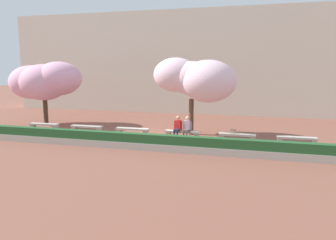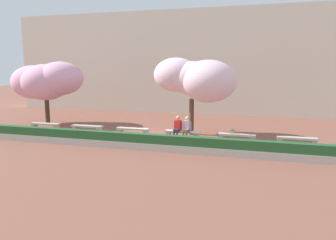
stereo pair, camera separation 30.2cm
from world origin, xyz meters
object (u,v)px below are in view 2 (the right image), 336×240
object	(u,v)px
person_seated_left	(177,126)
stone_bench_near_east	(182,133)
stone_bench_center	(133,130)
cherry_tree_secondary	(47,81)
stone_bench_near_west	(87,128)
person_seated_right	(187,127)
handbag	(233,131)
stone_bench_far_east	(297,140)
stone_bench_east_end	(237,136)
stone_bench_west_end	(45,125)
cherry_tree_main	(196,79)

from	to	relation	value
person_seated_left	stone_bench_near_east	bearing A→B (deg)	10.76
stone_bench_center	cherry_tree_secondary	bearing A→B (deg)	164.78
stone_bench_near_west	cherry_tree_secondary	distance (m)	5.40
person_seated_right	handbag	world-z (taller)	person_seated_right
stone_bench_center	stone_bench_near_east	xyz separation A→B (m)	(3.05, 0.00, 0.00)
stone_bench_near_west	cherry_tree_secondary	world-z (taller)	cherry_tree_secondary
stone_bench_near_west	stone_bench_far_east	distance (m)	12.19
stone_bench_near_east	stone_bench_far_east	bearing A→B (deg)	0.00
stone_bench_center	stone_bench_far_east	bearing A→B (deg)	0.00
cherry_tree_secondary	handbag	bearing A→B (deg)	-8.57
person_seated_right	stone_bench_near_east	bearing A→B (deg)	168.62
person_seated_left	stone_bench_center	bearing A→B (deg)	178.90
stone_bench_center	stone_bench_near_east	size ratio (longest dim) A/B	1.00
stone_bench_east_end	person_seated_left	size ratio (longest dim) A/B	1.55
stone_bench_near_west	stone_bench_near_east	distance (m)	6.10
cherry_tree_secondary	stone_bench_east_end	bearing A→B (deg)	-8.41
stone_bench_near_west	stone_bench_west_end	bearing A→B (deg)	180.00
stone_bench_west_end	person_seated_left	xyz separation A→B (m)	(8.87, -0.05, 0.39)
stone_bench_center	cherry_tree_main	bearing A→B (deg)	20.70
stone_bench_far_east	handbag	size ratio (longest dim) A/B	5.89
stone_bench_near_east	handbag	xyz separation A→B (m)	(2.82, -0.00, 0.27)
stone_bench_far_east	handbag	bearing A→B (deg)	-179.92
stone_bench_center	handbag	xyz separation A→B (m)	(5.87, -0.00, 0.27)
person_seated_left	cherry_tree_secondary	size ratio (longest dim) A/B	0.25
stone_bench_near_west	person_seated_right	world-z (taller)	person_seated_right
stone_bench_near_east	cherry_tree_main	world-z (taller)	cherry_tree_main
stone_bench_center	cherry_tree_main	world-z (taller)	cherry_tree_main
handbag	stone_bench_east_end	bearing A→B (deg)	1.23
stone_bench_near_west	stone_bench_east_end	size ratio (longest dim) A/B	1.00
stone_bench_east_end	cherry_tree_main	bearing A→B (deg)	152.73
stone_bench_near_east	stone_bench_east_end	size ratio (longest dim) A/B	1.00
stone_bench_west_end	person_seated_left	size ratio (longest dim) A/B	1.55
handbag	person_seated_left	bearing A→B (deg)	-179.11
stone_bench_far_east	cherry_tree_secondary	bearing A→B (deg)	173.14
stone_bench_near_west	person_seated_left	size ratio (longest dim) A/B	1.55
stone_bench_east_end	stone_bench_far_east	bearing A→B (deg)	0.00
stone_bench_center	cherry_tree_secondary	xyz separation A→B (m)	(-7.25, 1.97, 2.76)
stone_bench_near_west	stone_bench_far_east	size ratio (longest dim) A/B	1.00
cherry_tree_main	cherry_tree_secondary	xyz separation A→B (m)	(-10.77, 0.64, -0.28)
person_seated_right	stone_bench_center	bearing A→B (deg)	179.08
stone_bench_west_end	handbag	xyz separation A→B (m)	(11.97, -0.00, 0.27)
stone_bench_west_end	stone_bench_east_end	xyz separation A→B (m)	(12.19, 0.00, 0.00)
stone_bench_near_west	cherry_tree_main	world-z (taller)	cherry_tree_main
stone_bench_far_east	cherry_tree_secondary	world-z (taller)	cherry_tree_secondary
stone_bench_near_west	stone_bench_east_end	distance (m)	9.15
cherry_tree_main	stone_bench_near_east	bearing A→B (deg)	-109.43
stone_bench_west_end	handbag	world-z (taller)	handbag
stone_bench_far_east	stone_bench_center	bearing A→B (deg)	180.00
stone_bench_east_end	person_seated_left	bearing A→B (deg)	-179.08
stone_bench_east_end	cherry_tree_main	distance (m)	4.20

